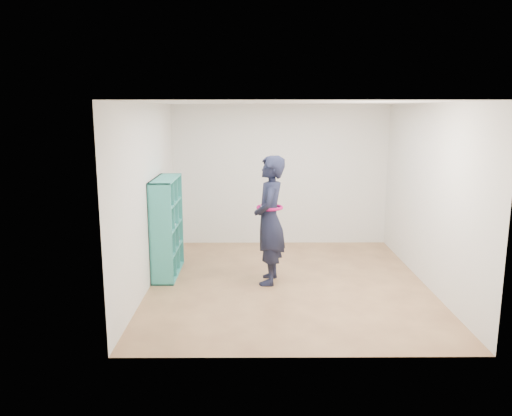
{
  "coord_description": "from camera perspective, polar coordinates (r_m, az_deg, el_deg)",
  "views": [
    {
      "loc": [
        -0.51,
        -6.99,
        2.52
      ],
      "look_at": [
        -0.47,
        0.3,
        1.07
      ],
      "focal_mm": 35.0,
      "sensor_mm": 36.0,
      "label": 1
    }
  ],
  "objects": [
    {
      "name": "wall_back",
      "position": [
        9.33,
        2.79,
        3.76
      ],
      "size": [
        4.0,
        0.02,
        2.6
      ],
      "primitive_type": "cube",
      "color": "white",
      "rests_on": "floor"
    },
    {
      "name": "wall_front",
      "position": [
        4.92,
        5.61,
        -3.12
      ],
      "size": [
        4.0,
        0.02,
        2.6
      ],
      "primitive_type": "cube",
      "color": "white",
      "rests_on": "floor"
    },
    {
      "name": "person",
      "position": [
        7.2,
        1.56,
        -1.4
      ],
      "size": [
        0.52,
        0.73,
        1.87
      ],
      "rotation": [
        0.0,
        0.0,
        -1.68
      ],
      "color": "black",
      "rests_on": "floor"
    },
    {
      "name": "bookshelf",
      "position": [
        7.74,
        -10.33,
        -2.24
      ],
      "size": [
        0.33,
        1.12,
        1.5
      ],
      "color": "teal",
      "rests_on": "floor"
    },
    {
      "name": "smartphone",
      "position": [
        7.26,
        0.57,
        -0.31
      ],
      "size": [
        0.03,
        0.12,
        0.15
      ],
      "rotation": [
        0.44,
        0.0,
        0.15
      ],
      "color": "silver",
      "rests_on": "person"
    },
    {
      "name": "wall_right",
      "position": [
        7.52,
        19.15,
        1.33
      ],
      "size": [
        0.02,
        4.5,
        2.6
      ],
      "primitive_type": "cube",
      "color": "white",
      "rests_on": "floor"
    },
    {
      "name": "wall_left",
      "position": [
        7.25,
        -12.21,
        1.34
      ],
      "size": [
        0.02,
        4.5,
        2.6
      ],
      "primitive_type": "cube",
      "color": "white",
      "rests_on": "floor"
    },
    {
      "name": "ceiling",
      "position": [
        7.01,
        3.91,
        11.92
      ],
      "size": [
        4.5,
        4.5,
        0.0
      ],
      "primitive_type": "plane",
      "color": "white",
      "rests_on": "wall_back"
    },
    {
      "name": "floor",
      "position": [
        7.45,
        3.64,
        -8.52
      ],
      "size": [
        4.5,
        4.5,
        0.0
      ],
      "primitive_type": "plane",
      "color": "brown",
      "rests_on": "ground"
    }
  ]
}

